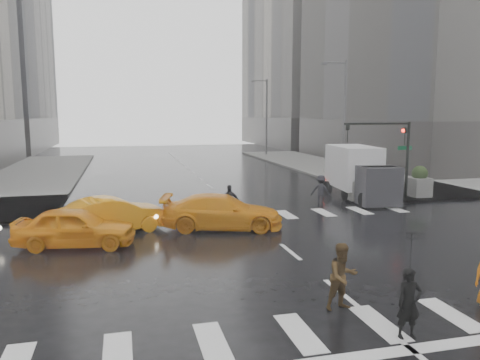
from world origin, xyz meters
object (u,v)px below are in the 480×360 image
object	(u,v)px
traffic_signal_pole	(392,145)
box_truck	(360,172)
pedestrian_brown	(343,277)
taxi_mid	(113,215)
taxi_front	(75,227)

from	to	relation	value
traffic_signal_pole	box_truck	world-z (taller)	traffic_signal_pole
pedestrian_brown	taxi_mid	bearing A→B (deg)	113.61
box_truck	taxi_front	bearing A→B (deg)	-150.35
pedestrian_brown	box_truck	size ratio (longest dim) A/B	0.30
traffic_signal_pole	pedestrian_brown	bearing A→B (deg)	-126.03
taxi_front	box_truck	bearing A→B (deg)	-57.64
traffic_signal_pole	taxi_front	bearing A→B (deg)	-161.91
pedestrian_brown	taxi_mid	world-z (taller)	pedestrian_brown
traffic_signal_pole	taxi_mid	size ratio (longest dim) A/B	0.98
taxi_mid	box_truck	size ratio (longest dim) A/B	0.80
pedestrian_brown	taxi_front	xyz separation A→B (m)	(-7.07, 7.64, -0.12)
taxi_front	taxi_mid	xyz separation A→B (m)	(1.32, 1.80, 0.01)
taxi_front	box_truck	world-z (taller)	box_truck
pedestrian_brown	box_truck	bearing A→B (deg)	52.42
pedestrian_brown	traffic_signal_pole	bearing A→B (deg)	46.25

